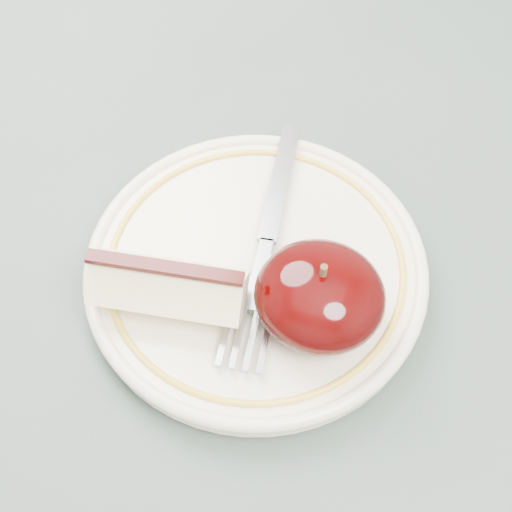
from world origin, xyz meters
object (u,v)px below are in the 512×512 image
(table, at_px, (148,369))
(apple_half, at_px, (320,296))
(fork, at_px, (266,243))
(plate, at_px, (256,268))

(table, relative_size, apple_half, 11.99)
(fork, bearing_deg, plate, 164.15)
(table, xyz_separation_m, fork, (0.07, 0.06, 0.11))
(plate, distance_m, apple_half, 0.06)
(table, bearing_deg, fork, 41.57)
(table, height_order, fork, fork)
(plate, xyz_separation_m, apple_half, (0.05, -0.02, 0.03))
(plate, bearing_deg, fork, 81.76)
(apple_half, height_order, fork, apple_half)
(fork, bearing_deg, apple_half, -137.50)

